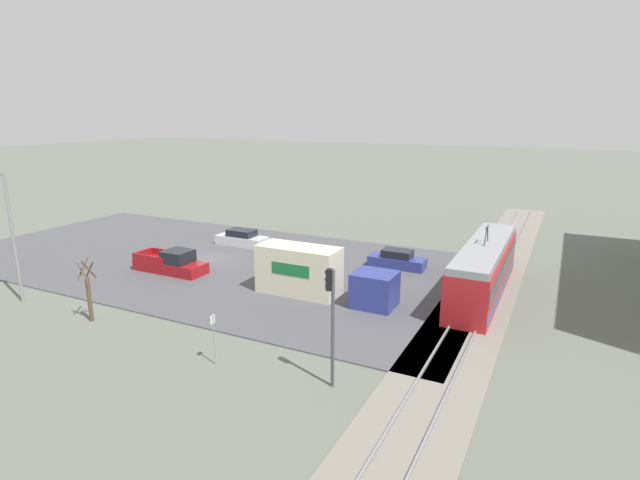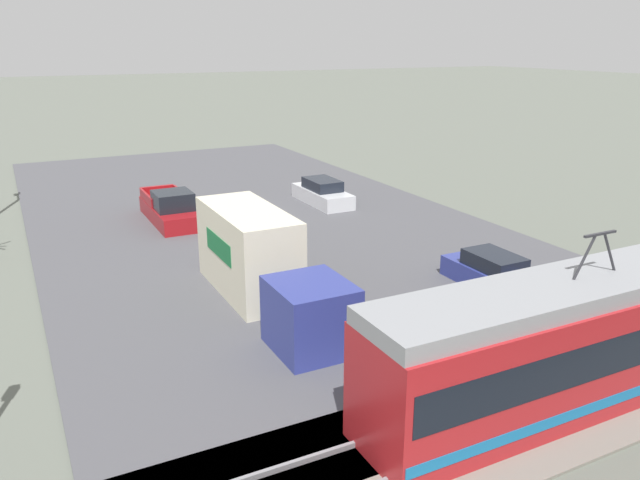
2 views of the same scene
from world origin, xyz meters
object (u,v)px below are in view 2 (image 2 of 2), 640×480
box_truck (261,264)px  pickup_truck (171,209)px  sedan_car_0 (493,274)px  light_rail_tram (585,338)px  sedan_car_1 (322,193)px

box_truck → pickup_truck: bearing=-88.5°
sedan_car_0 → box_truck: bearing=161.9°
light_rail_tram → sedan_car_0: 7.74m
light_rail_tram → pickup_truck: bearing=-75.5°
box_truck → sedan_car_0: bearing=161.9°
box_truck → light_rail_tram: bearing=118.8°
pickup_truck → sedan_car_1: size_ratio=1.22×
light_rail_tram → sedan_car_0: bearing=-114.4°
pickup_truck → sedan_car_0: bearing=120.5°
light_rail_tram → sedan_car_1: light_rail_tram is taller
pickup_truck → sedan_car_1: 9.02m
box_truck → pickup_truck: (0.31, -12.23, -0.83)m
pickup_truck → sedan_car_0: (-8.85, 15.03, -0.09)m
sedan_car_0 → sedan_car_1: 14.90m
light_rail_tram → sedan_car_1: 22.15m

